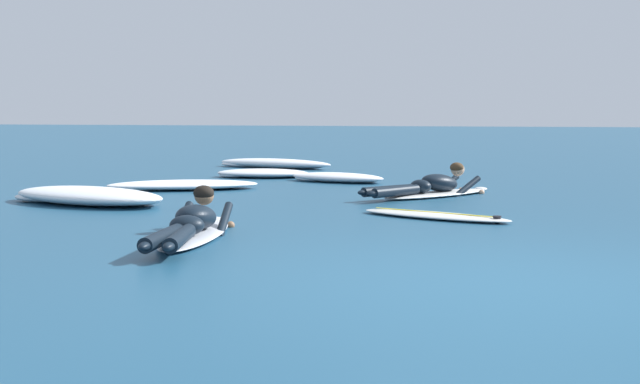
{
  "coord_description": "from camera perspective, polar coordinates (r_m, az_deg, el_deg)",
  "views": [
    {
      "loc": [
        0.37,
        -6.18,
        1.26
      ],
      "look_at": [
        -2.47,
        4.25,
        0.22
      ],
      "focal_mm": 46.57,
      "sensor_mm": 36.0,
      "label": 1
    }
  ],
  "objects": [
    {
      "name": "ground_plane",
      "position": [
        16.23,
        13.88,
        0.88
      ],
      "size": [
        120.0,
        120.0,
        0.0
      ],
      "primitive_type": "plane",
      "color": "navy"
    },
    {
      "name": "surfer_near",
      "position": [
        8.34,
        -8.77,
        -2.29
      ],
      "size": [
        0.94,
        2.67,
        0.55
      ],
      "color": "silver",
      "rests_on": "ground"
    },
    {
      "name": "surfer_far",
      "position": [
        12.54,
        7.71,
        0.31
      ],
      "size": [
        1.83,
        2.44,
        0.54
      ],
      "color": "white",
      "rests_on": "ground"
    },
    {
      "name": "drifting_surfboard",
      "position": [
        9.97,
        8.01,
        -1.61
      ],
      "size": [
        1.99,
        1.13,
        0.16
      ],
      "color": "white",
      "rests_on": "ground"
    },
    {
      "name": "whitewater_front",
      "position": [
        11.85,
        -15.62,
        -0.27
      ],
      "size": [
        2.71,
        1.69,
        0.24
      ],
      "color": "white",
      "rests_on": "ground"
    },
    {
      "name": "whitewater_mid_left",
      "position": [
        16.2,
        -3.94,
        1.29
      ],
      "size": [
        1.93,
        1.25,
        0.17
      ],
      "color": "white",
      "rests_on": "ground"
    },
    {
      "name": "whitewater_mid_right",
      "position": [
        13.79,
        -9.38,
        0.48
      ],
      "size": [
        2.62,
        1.88,
        0.15
      ],
      "color": "white",
      "rests_on": "ground"
    },
    {
      "name": "whitewater_back",
      "position": [
        15.06,
        1.22,
        1.0
      ],
      "size": [
        1.95,
        1.15,
        0.17
      ],
      "color": "white",
      "rests_on": "ground"
    },
    {
      "name": "whitewater_far_band",
      "position": [
        18.89,
        -3.14,
        1.96
      ],
      "size": [
        2.97,
        1.34,
        0.21
      ],
      "color": "white",
      "rests_on": "ground"
    }
  ]
}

